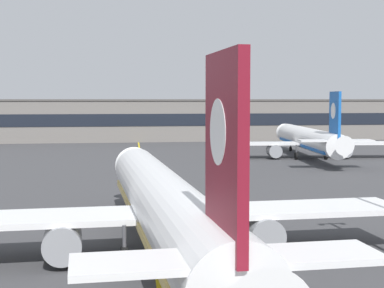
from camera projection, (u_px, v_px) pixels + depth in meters
name	position (u px, v px, depth m)	size (l,w,h in m)	color
taxiway_centreline	(147.00, 202.00, 56.88)	(0.30, 180.00, 0.01)	yellow
airliner_foreground	(164.00, 205.00, 36.50)	(32.17, 41.50, 11.65)	white
airliner_background	(309.00, 140.00, 97.65)	(30.49, 39.17, 10.99)	white
terminal_building	(130.00, 120.00, 139.24)	(128.67, 12.40, 9.87)	slate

